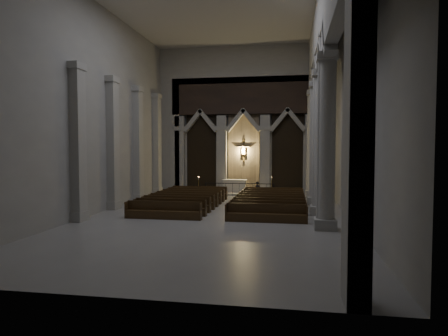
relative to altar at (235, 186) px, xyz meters
name	(u,v)px	position (x,y,z in m)	size (l,w,h in m)	color
room	(218,76)	(0.62, -10.79, 6.95)	(24.00, 24.10, 12.00)	gray
sanctuary_wall	(243,113)	(0.62, 0.75, 5.96)	(14.00, 0.77, 12.00)	#A3A199
right_arcade	(321,73)	(6.12, -9.46, 7.17)	(1.00, 24.00, 12.00)	#A3A199
left_pilasters	(126,145)	(-6.13, -7.29, 3.25)	(0.60, 13.00, 8.03)	#A3A199
sanctuary_step	(242,193)	(0.62, -0.19, -0.58)	(8.50, 2.60, 0.15)	#A3A199
altar	(235,186)	(0.00, 0.00, 0.00)	(1.98, 0.79, 1.00)	beige
altar_rail	(239,187)	(0.62, -1.81, 0.04)	(5.35, 0.09, 1.05)	black
candle_stand_left	(199,190)	(-2.56, -1.89, -0.24)	(0.26, 0.26, 1.52)	#A38432
candle_stand_right	(271,191)	(3.05, -1.29, -0.24)	(0.26, 0.26, 1.52)	#A38432
pews	(226,204)	(0.62, -7.86, -0.35)	(9.53, 8.70, 0.92)	black
worshipper	(257,190)	(2.15, -3.32, 0.00)	(0.48, 0.31, 1.31)	black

